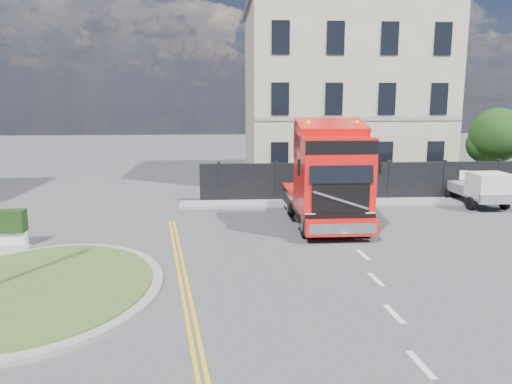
{
  "coord_description": "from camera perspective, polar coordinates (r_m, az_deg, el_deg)",
  "views": [
    {
      "loc": [
        -1.88,
        -16.59,
        5.27
      ],
      "look_at": [
        -0.57,
        2.01,
        1.8
      ],
      "focal_mm": 35.0,
      "sensor_mm": 36.0,
      "label": 1
    }
  ],
  "objects": [
    {
      "name": "traffic_island",
      "position": [
        15.42,
        -23.52,
        -10.03
      ],
      "size": [
        6.8,
        6.8,
        0.17
      ],
      "color": "gray",
      "rests_on": "ground"
    },
    {
      "name": "truck",
      "position": [
        20.8,
        8.32,
        1.25
      ],
      "size": [
        2.75,
        7.28,
        4.36
      ],
      "rotation": [
        0.0,
        0.0,
        -0.0
      ],
      "color": "black",
      "rests_on": "ground"
    },
    {
      "name": "georgian_building",
      "position": [
        34.02,
        9.55,
        11.24
      ],
      "size": [
        12.3,
        10.3,
        12.8
      ],
      "color": "#BCB695",
      "rests_on": "ground"
    },
    {
      "name": "ground",
      "position": [
        17.51,
        2.35,
        -6.99
      ],
      "size": [
        120.0,
        120.0,
        0.0
      ],
      "primitive_type": "plane",
      "color": "#424244",
      "rests_on": "ground"
    },
    {
      "name": "flatbed_pickup",
      "position": [
        27.0,
        24.55,
        0.4
      ],
      "size": [
        1.92,
        4.3,
        1.79
      ],
      "rotation": [
        0.0,
        0.0,
        0.0
      ],
      "color": "slate",
      "rests_on": "ground"
    },
    {
      "name": "pavement_far",
      "position": [
        26.44,
        13.4,
        -1.12
      ],
      "size": [
        20.0,
        1.6,
        0.12
      ],
      "primitive_type": "cube",
      "color": "gray",
      "rests_on": "ground"
    },
    {
      "name": "tree",
      "position": [
        33.05,
        25.58,
        5.65
      ],
      "size": [
        3.2,
        3.2,
        4.8
      ],
      "color": "#382619",
      "rests_on": "ground"
    },
    {
      "name": "hoarding_fence",
      "position": [
        27.28,
        14.03,
        1.21
      ],
      "size": [
        18.8,
        0.25,
        2.0
      ],
      "color": "black",
      "rests_on": "ground"
    }
  ]
}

